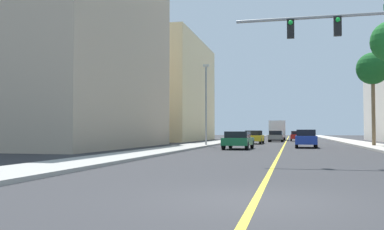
{
  "coord_description": "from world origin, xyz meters",
  "views": [
    {
      "loc": [
        0.72,
        -8.51,
        1.4
      ],
      "look_at": [
        -5.11,
        16.03,
        2.36
      ],
      "focal_mm": 39.25,
      "sensor_mm": 36.0,
      "label": 1
    }
  ],
  "objects_px": {
    "car_green": "(238,140)",
    "car_yellow": "(254,137)",
    "car_gray": "(276,136)",
    "street_lamp": "(206,100)",
    "delivery_truck": "(277,130)",
    "palm_far": "(373,70)",
    "traffic_signal_mast": "(378,47)",
    "car_red": "(297,136)",
    "car_blue": "(306,139)"
  },
  "relations": [
    {
      "from": "street_lamp",
      "to": "car_red",
      "type": "xyz_separation_m",
      "value": [
        8.38,
        22.33,
        -3.54
      ]
    },
    {
      "from": "palm_far",
      "to": "car_green",
      "type": "xyz_separation_m",
      "value": [
        -11.05,
        -7.27,
        -6.11
      ]
    },
    {
      "from": "car_gray",
      "to": "street_lamp",
      "type": "bearing_deg",
      "value": -106.6
    },
    {
      "from": "car_green",
      "to": "delivery_truck",
      "type": "relative_size",
      "value": 0.48
    },
    {
      "from": "palm_far",
      "to": "car_yellow",
      "type": "height_order",
      "value": "palm_far"
    },
    {
      "from": "street_lamp",
      "to": "car_yellow",
      "type": "height_order",
      "value": "street_lamp"
    },
    {
      "from": "car_red",
      "to": "car_yellow",
      "type": "xyz_separation_m",
      "value": [
        -4.74,
        -13.94,
        0.02
      ]
    },
    {
      "from": "car_red",
      "to": "delivery_truck",
      "type": "height_order",
      "value": "delivery_truck"
    },
    {
      "from": "street_lamp",
      "to": "traffic_signal_mast",
      "type": "bearing_deg",
      "value": -59.1
    },
    {
      "from": "traffic_signal_mast",
      "to": "street_lamp",
      "type": "bearing_deg",
      "value": 120.9
    },
    {
      "from": "car_yellow",
      "to": "delivery_truck",
      "type": "height_order",
      "value": "delivery_truck"
    },
    {
      "from": "palm_far",
      "to": "delivery_truck",
      "type": "distance_m",
      "value": 28.72
    },
    {
      "from": "car_green",
      "to": "car_blue",
      "type": "height_order",
      "value": "car_blue"
    },
    {
      "from": "traffic_signal_mast",
      "to": "car_yellow",
      "type": "height_order",
      "value": "traffic_signal_mast"
    },
    {
      "from": "traffic_signal_mast",
      "to": "palm_far",
      "type": "height_order",
      "value": "palm_far"
    },
    {
      "from": "car_gray",
      "to": "delivery_truck",
      "type": "xyz_separation_m",
      "value": [
        -0.18,
        10.83,
        0.84
      ]
    },
    {
      "from": "delivery_truck",
      "to": "car_yellow",
      "type": "bearing_deg",
      "value": -96.59
    },
    {
      "from": "car_gray",
      "to": "car_yellow",
      "type": "bearing_deg",
      "value": -101.13
    },
    {
      "from": "palm_far",
      "to": "car_red",
      "type": "height_order",
      "value": "palm_far"
    },
    {
      "from": "car_yellow",
      "to": "car_blue",
      "type": "relative_size",
      "value": 1.05
    },
    {
      "from": "delivery_truck",
      "to": "traffic_signal_mast",
      "type": "bearing_deg",
      "value": -84.44
    },
    {
      "from": "car_red",
      "to": "palm_far",
      "type": "bearing_deg",
      "value": -72.83
    },
    {
      "from": "car_gray",
      "to": "car_green",
      "type": "relative_size",
      "value": 0.97
    },
    {
      "from": "palm_far",
      "to": "car_green",
      "type": "bearing_deg",
      "value": -146.66
    },
    {
      "from": "car_yellow",
      "to": "delivery_truck",
      "type": "relative_size",
      "value": 0.54
    },
    {
      "from": "street_lamp",
      "to": "palm_far",
      "type": "xyz_separation_m",
      "value": [
        14.66,
        1.84,
        2.57
      ]
    },
    {
      "from": "car_green",
      "to": "delivery_truck",
      "type": "distance_m",
      "value": 34.03
    },
    {
      "from": "car_gray",
      "to": "car_blue",
      "type": "height_order",
      "value": "car_blue"
    },
    {
      "from": "palm_far",
      "to": "car_yellow",
      "type": "bearing_deg",
      "value": 149.28
    },
    {
      "from": "car_red",
      "to": "car_blue",
      "type": "height_order",
      "value": "car_blue"
    },
    {
      "from": "delivery_truck",
      "to": "car_gray",
      "type": "bearing_deg",
      "value": -90.39
    },
    {
      "from": "car_green",
      "to": "car_gray",
      "type": "bearing_deg",
      "value": 87.46
    },
    {
      "from": "street_lamp",
      "to": "car_green",
      "type": "distance_m",
      "value": 7.42
    },
    {
      "from": "car_green",
      "to": "car_yellow",
      "type": "xyz_separation_m",
      "value": [
        0.02,
        13.82,
        0.03
      ]
    },
    {
      "from": "car_blue",
      "to": "car_yellow",
      "type": "bearing_deg",
      "value": 119.51
    },
    {
      "from": "palm_far",
      "to": "car_green",
      "type": "relative_size",
      "value": 2.03
    },
    {
      "from": "traffic_signal_mast",
      "to": "car_red",
      "type": "xyz_separation_m",
      "value": [
        -2.85,
        41.09,
        -4.25
      ]
    },
    {
      "from": "car_green",
      "to": "car_red",
      "type": "bearing_deg",
      "value": 82.78
    },
    {
      "from": "palm_far",
      "to": "delivery_truck",
      "type": "xyz_separation_m",
      "value": [
        -9.18,
        26.7,
        -5.25
      ]
    },
    {
      "from": "street_lamp",
      "to": "delivery_truck",
      "type": "xyz_separation_m",
      "value": [
        5.48,
        28.54,
        -2.68
      ]
    },
    {
      "from": "traffic_signal_mast",
      "to": "car_red",
      "type": "distance_m",
      "value": 41.41
    },
    {
      "from": "traffic_signal_mast",
      "to": "car_green",
      "type": "bearing_deg",
      "value": 119.73
    },
    {
      "from": "car_gray",
      "to": "delivery_truck",
      "type": "relative_size",
      "value": 0.47
    },
    {
      "from": "traffic_signal_mast",
      "to": "car_yellow",
      "type": "bearing_deg",
      "value": 105.62
    },
    {
      "from": "street_lamp",
      "to": "car_yellow",
      "type": "xyz_separation_m",
      "value": [
        3.64,
        8.39,
        -3.52
      ]
    },
    {
      "from": "car_gray",
      "to": "delivery_truck",
      "type": "bearing_deg",
      "value": 92.12
    },
    {
      "from": "car_yellow",
      "to": "car_blue",
      "type": "distance_m",
      "value": 10.91
    },
    {
      "from": "traffic_signal_mast",
      "to": "street_lamp",
      "type": "relative_size",
      "value": 1.16
    },
    {
      "from": "street_lamp",
      "to": "delivery_truck",
      "type": "relative_size",
      "value": 0.88
    },
    {
      "from": "car_red",
      "to": "delivery_truck",
      "type": "xyz_separation_m",
      "value": [
        -2.9,
        6.2,
        0.86
      ]
    }
  ]
}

